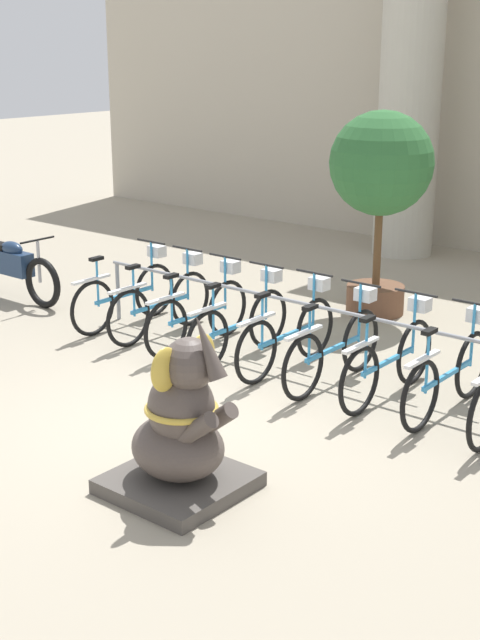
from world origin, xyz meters
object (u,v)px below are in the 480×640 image
(bicycle_2, at_px, (200,312))
(bicycle_4, at_px, (289,333))
(elephant_statue, at_px, (181,431))
(bicycle_5, at_px, (335,347))
(bicycle_1, at_px, (162,302))
(bicycle_0, at_px, (127,293))
(bicycle_7, at_px, (449,373))
(motorcycle, at_px, (9,266))
(bicycle_3, at_px, (241,323))
(bicycle_6, at_px, (390,359))
(potted_tree, at_px, (381,176))

(bicycle_2, height_order, bicycle_4, same)
(elephant_statue, bearing_deg, bicycle_5, 97.67)
(bicycle_1, height_order, bicycle_2, same)
(bicycle_1, relative_size, bicycle_5, 1.00)
(bicycle_0, distance_m, bicycle_5, 3.16)
(bicycle_7, bearing_deg, bicycle_1, -179.84)
(bicycle_1, height_order, motorcycle, bicycle_1)
(bicycle_2, relative_size, bicycle_4, 1.00)
(elephant_statue, bearing_deg, bicycle_3, 120.86)
(bicycle_3, relative_size, bicycle_5, 1.00)
(bicycle_2, relative_size, elephant_statue, 1.14)
(elephant_statue, bearing_deg, bicycle_2, 129.49)
(bicycle_6, relative_size, motorcycle, 0.82)
(bicycle_6, bearing_deg, bicycle_7, 2.15)
(potted_tree, bearing_deg, bicycle_7, -46.88)
(bicycle_3, height_order, motorcycle, bicycle_3)
(bicycle_7, bearing_deg, bicycle_5, -177.37)
(bicycle_3, distance_m, bicycle_7, 2.53)
(bicycle_1, distance_m, bicycle_7, 3.80)
(bicycle_6, height_order, potted_tree, potted_tree)
(potted_tree, bearing_deg, bicycle_6, -56.20)
(bicycle_2, height_order, bicycle_5, same)
(bicycle_0, distance_m, bicycle_2, 1.27)
(bicycle_3, distance_m, bicycle_5, 1.27)
(bicycle_6, bearing_deg, bicycle_3, -179.11)
(bicycle_0, relative_size, bicycle_3, 1.00)
(bicycle_6, height_order, elephant_statue, elephant_statue)
(bicycle_4, xyz_separation_m, elephant_statue, (1.00, -2.78, 0.11))
(bicycle_4, bearing_deg, bicycle_3, -175.76)
(bicycle_0, height_order, bicycle_4, same)
(bicycle_4, bearing_deg, bicycle_2, -178.64)
(bicycle_0, distance_m, bicycle_4, 2.53)
(bicycle_1, relative_size, bicycle_7, 1.00)
(bicycle_4, distance_m, bicycle_6, 1.27)
(bicycle_1, bearing_deg, bicycle_4, 0.13)
(bicycle_4, bearing_deg, bicycle_5, -4.70)
(bicycle_0, relative_size, bicycle_1, 1.00)
(bicycle_4, relative_size, elephant_statue, 1.14)
(bicycle_0, xyz_separation_m, elephant_statue, (3.53, -2.78, 0.11))
(elephant_statue, bearing_deg, bicycle_6, 84.51)
(bicycle_1, relative_size, bicycle_4, 1.00)
(bicycle_3, distance_m, potted_tree, 2.86)
(bicycle_0, bearing_deg, bicycle_4, -0.07)
(bicycle_2, bearing_deg, bicycle_0, 178.51)
(bicycle_2, xyz_separation_m, motorcycle, (-3.39, -0.16, 0.05))
(bicycle_2, xyz_separation_m, bicycle_5, (1.90, -0.02, 0.00))
(bicycle_2, xyz_separation_m, bicycle_7, (3.16, 0.04, 0.00))
(motorcycle, bearing_deg, bicycle_5, 1.53)
(bicycle_0, height_order, motorcycle, bicycle_0)
(bicycle_3, bearing_deg, motorcycle, -177.92)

